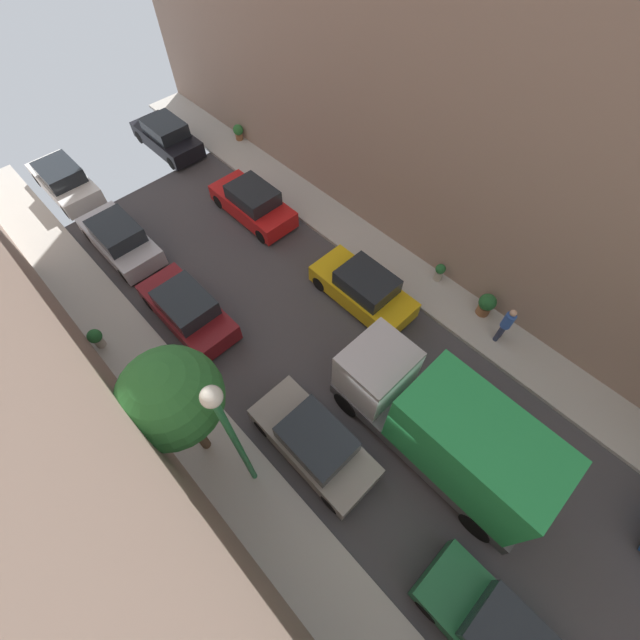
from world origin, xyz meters
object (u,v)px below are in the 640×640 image
Objects in this scene: parked_car_right_3 at (167,137)px; delivery_truck at (445,429)px; parked_car_left_3 at (187,310)px; parked_car_right_1 at (364,289)px; parked_car_left_4 at (120,239)px; parked_car_left_5 at (64,181)px; potted_plant_3 at (238,131)px; parked_car_left_2 at (314,442)px; potted_plant_4 at (486,304)px; potted_plant_0 at (96,338)px; lamp_post at (231,432)px; street_tree_0 at (172,398)px; pedestrian at (506,324)px; potted_plant_1 at (440,272)px; parked_car_right_2 at (253,203)px; parked_car_left_1 at (504,640)px.

parked_car_right_3 is 19.52m from delivery_truck.
parked_car_right_1 is (5.40, -3.86, 0.00)m from parked_car_left_3.
parked_car_left_5 is (0.00, 5.21, 0.00)m from parked_car_left_4.
parked_car_right_3 is 3.65m from potted_plant_3.
parked_car_left_2 is at bearing -90.00° from parked_car_left_5.
potted_plant_4 reaches higher than potted_plant_3.
potted_plant_0 is 0.14× the size of lamp_post.
parked_car_right_1 is at bearing -90.00° from parked_car_right_3.
parked_car_left_4 is at bearing 75.72° from street_tree_0.
pedestrian is at bearing -64.42° from parked_car_right_1.
lamp_post is (-1.90, -6.19, 3.48)m from parked_car_left_3.
delivery_truck is 8.18× the size of potted_plant_1.
parked_car_right_1 is at bearing 63.89° from delivery_truck.
potted_plant_3 is at bearing 60.20° from parked_car_left_2.
pedestrian is at bearing -101.62° from potted_plant_1.
street_tree_0 is at bearing 134.38° from parked_car_left_2.
potted_plant_1 is 0.13× the size of lamp_post.
potted_plant_4 is at bearing -92.55° from potted_plant_1.
street_tree_0 is 11.23m from potted_plant_1.
parked_car_left_4 is 14.98m from potted_plant_4.
lamp_post is at bearing -81.48° from potted_plant_0.
parked_car_left_2 is 0.84× the size of street_tree_0.
potted_plant_0 is (-8.42, -1.59, -0.07)m from parked_car_right_2.
delivery_truck is 1.31× the size of street_tree_0.
parked_car_left_5 is 20.27m from pedestrian.
potted_plant_1 is at bearing -79.19° from parked_car_right_3.
parked_car_left_3 is 9.81m from delivery_truck.
pedestrian reaches higher than potted_plant_1.
delivery_truck reaches higher than parked_car_right_3.
parked_car_right_1 is at bearing 17.69° from lamp_post.
potted_plant_1 is at bearing 4.96° from lamp_post.
parked_car_left_1 is 1.00× the size of parked_car_left_3.
parked_car_left_1 is 4.93× the size of potted_plant_0.
parked_car_right_2 reaches higher than potted_plant_4.
parked_car_left_1 is 0.64× the size of delivery_truck.
potted_plant_3 is at bearing 48.63° from street_tree_0.
parked_car_left_1 is 17.19m from parked_car_right_2.
potted_plant_3 is (3.05, 11.78, -0.13)m from parked_car_right_1.
parked_car_right_2 is at bearing 109.58° from potted_plant_1.
lamp_post is (-1.90, 7.26, 3.48)m from parked_car_left_1.
parked_car_left_4 is at bearing 158.47° from parked_car_right_2.
parked_car_left_3 is at bearing 61.39° from street_tree_0.
street_tree_0 is at bearing -83.67° from potted_plant_0.
pedestrian is at bearing -22.53° from street_tree_0.
parked_car_left_2 is at bearing -90.00° from parked_car_left_4.
parked_car_right_3 is (5.40, 16.76, 0.00)m from parked_car_left_2.
pedestrian reaches higher than parked_car_left_1.
lamp_post is (0.49, -1.80, 0.34)m from street_tree_0.
pedestrian is at bearing -12.67° from parked_car_left_2.
pedestrian is 0.34× the size of street_tree_0.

